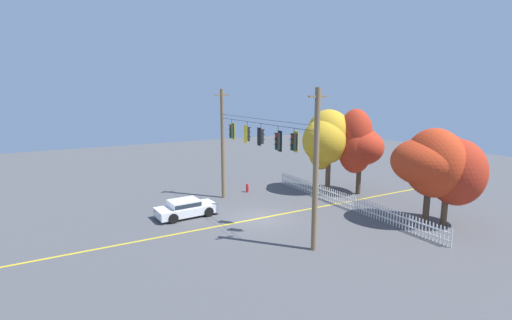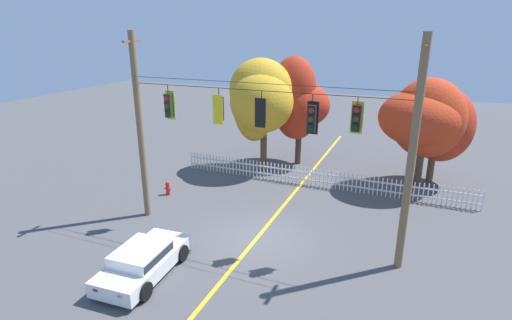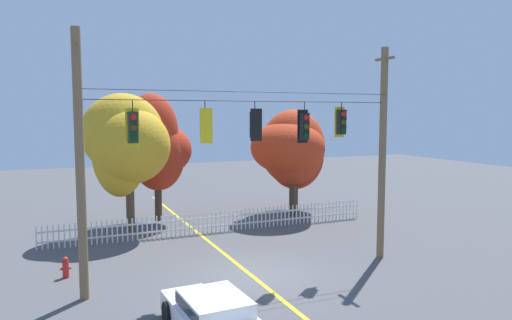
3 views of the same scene
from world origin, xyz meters
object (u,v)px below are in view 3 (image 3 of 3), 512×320
(traffic_signal_westbound_side, at_px, (133,127))
(traffic_signal_northbound_primary, at_px, (341,122))
(autumn_maple_mid, at_px, (154,147))
(traffic_signal_eastbound_side, at_px, (304,126))
(traffic_signal_northbound_secondary, at_px, (255,125))
(autumn_oak_far_east, at_px, (290,147))
(parked_car, at_px, (213,315))
(traffic_signal_southbound_primary, at_px, (205,126))
(autumn_maple_near_fence, at_px, (125,142))
(autumn_maple_far_west, at_px, (292,153))
(fire_hydrant, at_px, (66,267))

(traffic_signal_westbound_side, distance_m, traffic_signal_northbound_primary, 7.81)
(autumn_maple_mid, bearing_deg, traffic_signal_eastbound_side, -69.96)
(traffic_signal_northbound_primary, bearing_deg, traffic_signal_northbound_secondary, -179.71)
(traffic_signal_northbound_secondary, relative_size, traffic_signal_eastbound_side, 0.92)
(traffic_signal_northbound_primary, bearing_deg, autumn_oak_far_east, 75.31)
(traffic_signal_westbound_side, relative_size, traffic_signal_northbound_secondary, 1.07)
(traffic_signal_westbound_side, height_order, traffic_signal_northbound_primary, same)
(parked_car, bearing_deg, autumn_maple_mid, 84.66)
(autumn_oak_far_east, bearing_deg, traffic_signal_southbound_primary, -131.64)
(parked_car, bearing_deg, traffic_signal_eastbound_side, 39.97)
(traffic_signal_westbound_side, distance_m, autumn_maple_mid, 10.28)
(autumn_maple_near_fence, bearing_deg, autumn_maple_far_west, 9.80)
(parked_car, distance_m, fire_hydrant, 7.33)
(autumn_maple_mid, bearing_deg, autumn_oak_far_east, -9.53)
(autumn_maple_near_fence, bearing_deg, traffic_signal_eastbound_side, -56.62)
(autumn_oak_far_east, xyz_separation_m, fire_hydrant, (-12.18, -6.23, -3.56))
(traffic_signal_southbound_primary, relative_size, parked_car, 0.35)
(traffic_signal_southbound_primary, relative_size, traffic_signal_northbound_secondary, 1.03)
(traffic_signal_westbound_side, height_order, parked_car, traffic_signal_westbound_side)
(traffic_signal_northbound_primary, distance_m, autumn_maple_far_west, 10.43)
(traffic_signal_westbound_side, bearing_deg, parked_car, -72.40)
(traffic_signal_eastbound_side, xyz_separation_m, fire_hydrant, (-8.31, 2.38, -5.00))
(fire_hydrant, bearing_deg, traffic_signal_northbound_secondary, -20.76)
(traffic_signal_westbound_side, relative_size, fire_hydrant, 1.99)
(traffic_signal_southbound_primary, bearing_deg, traffic_signal_westbound_side, 179.53)
(traffic_signal_northbound_primary, height_order, autumn_maple_near_fence, autumn_maple_near_fence)
(traffic_signal_westbound_side, relative_size, autumn_maple_near_fence, 0.22)
(autumn_maple_near_fence, height_order, fire_hydrant, autumn_maple_near_fence)
(traffic_signal_northbound_secondary, xyz_separation_m, autumn_maple_far_west, (6.56, 9.81, -1.92))
(traffic_signal_northbound_primary, xyz_separation_m, autumn_maple_far_west, (2.96, 9.79, -1.99))
(traffic_signal_northbound_secondary, relative_size, fire_hydrant, 1.85)
(autumn_maple_far_west, bearing_deg, autumn_maple_mid, 179.52)
(autumn_maple_near_fence, height_order, autumn_oak_far_east, autumn_maple_near_fence)
(traffic_signal_northbound_secondary, distance_m, autumn_maple_near_fence, 8.82)
(traffic_signal_northbound_primary, relative_size, parked_car, 0.33)
(autumn_maple_near_fence, distance_m, autumn_oak_far_east, 9.22)
(traffic_signal_westbound_side, xyz_separation_m, autumn_maple_far_west, (10.78, 9.79, -1.87))
(traffic_signal_northbound_primary, distance_m, autumn_oak_far_east, 9.04)
(traffic_signal_eastbound_side, relative_size, fire_hydrant, 2.02)
(traffic_signal_eastbound_side, xyz_separation_m, autumn_maple_mid, (-3.60, 9.86, -1.27))
(traffic_signal_eastbound_side, height_order, autumn_maple_near_fence, autumn_maple_near_fence)
(autumn_maple_far_west, bearing_deg, fire_hydrant, -150.07)
(autumn_maple_mid, distance_m, fire_hydrant, 9.60)
(traffic_signal_eastbound_side, relative_size, parked_car, 0.37)
(traffic_signal_northbound_secondary, height_order, parked_car, traffic_signal_northbound_secondary)
(traffic_signal_northbound_secondary, relative_size, autumn_oak_far_east, 0.23)
(traffic_signal_southbound_primary, height_order, autumn_maple_near_fence, autumn_maple_near_fence)
(traffic_signal_eastbound_side, height_order, fire_hydrant, traffic_signal_eastbound_side)
(traffic_signal_northbound_secondary, distance_m, traffic_signal_eastbound_side, 1.99)
(traffic_signal_westbound_side, height_order, autumn_maple_mid, autumn_maple_mid)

